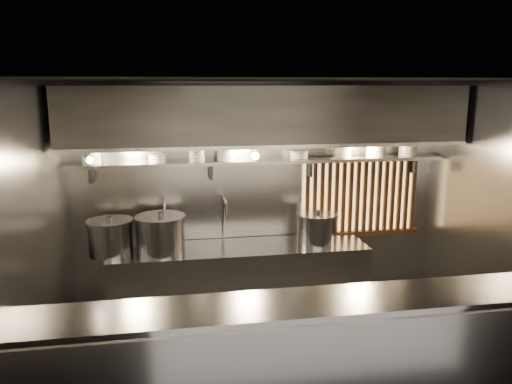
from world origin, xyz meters
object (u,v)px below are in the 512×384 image
object	(u,v)px
stock_pot_left	(111,237)
stock_pot_mid	(161,234)
heat_lamp	(87,154)
pendant_bulb	(255,156)
stock_pot_right	(317,228)

from	to	relation	value
stock_pot_left	stock_pot_mid	size ratio (longest dim) A/B	0.96
heat_lamp	stock_pot_mid	bearing A→B (deg)	18.82
heat_lamp	pendant_bulb	world-z (taller)	heat_lamp
stock_pot_mid	stock_pot_right	distance (m)	1.83
stock_pot_left	stock_pot_right	xyz separation A→B (m)	(2.38, -0.02, -0.01)
pendant_bulb	stock_pot_mid	size ratio (longest dim) A/B	0.28
pendant_bulb	stock_pot_left	size ratio (longest dim) A/B	0.29
pendant_bulb	stock_pot_mid	xyz separation A→B (m)	(-1.10, -0.11, -0.85)
stock_pot_right	stock_pot_mid	bearing A→B (deg)	-179.64
stock_pot_right	stock_pot_left	bearing A→B (deg)	179.54
stock_pot_left	stock_pot_right	world-z (taller)	stock_pot_left
stock_pot_left	stock_pot_mid	world-z (taller)	stock_pot_mid
stock_pot_left	stock_pot_right	bearing A→B (deg)	-0.46
stock_pot_left	stock_pot_mid	distance (m)	0.55
heat_lamp	stock_pot_right	bearing A→B (deg)	5.64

